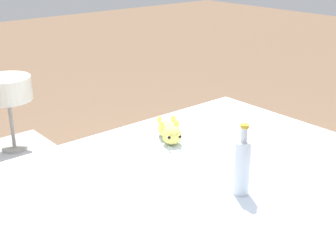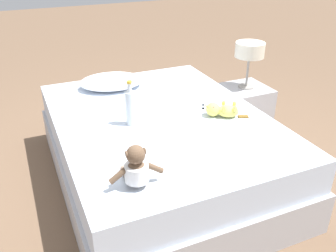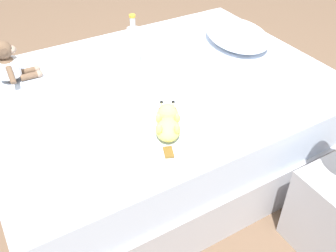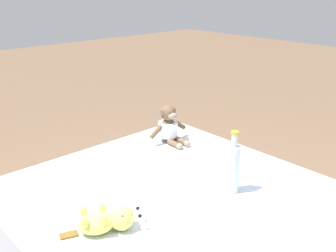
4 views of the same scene
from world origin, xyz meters
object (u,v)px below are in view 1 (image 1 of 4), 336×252
(nightstand, at_px, (19,183))
(bedside_lamp, at_px, (7,91))
(pillow, at_px, (85,239))
(glass_bottle, at_px, (242,166))
(bed, at_px, (196,227))
(plush_yellow_creature, at_px, (170,131))

(nightstand, bearing_deg, bedside_lamp, 14.04)
(pillow, height_order, glass_bottle, glass_bottle)
(pillow, xyz_separation_m, nightstand, (1.18, -0.24, -0.37))
(pillow, distance_m, bedside_lamp, 1.22)
(glass_bottle, bearing_deg, bed, 9.03)
(plush_yellow_creature, height_order, bedside_lamp, bedside_lamp)
(pillow, relative_size, nightstand, 1.35)
(pillow, height_order, nightstand, pillow)
(bed, relative_size, nightstand, 4.53)
(glass_bottle, relative_size, bedside_lamp, 0.75)
(pillow, bearing_deg, plush_yellow_creature, -56.46)
(pillow, distance_m, plush_yellow_creature, 1.00)
(glass_bottle, distance_m, nightstand, 1.39)
(pillow, bearing_deg, bed, -76.33)
(plush_yellow_creature, height_order, nightstand, plush_yellow_creature)
(plush_yellow_creature, bearing_deg, bed, 156.10)
(bed, bearing_deg, nightstand, 22.42)
(bed, xyz_separation_m, plush_yellow_creature, (0.39, -0.17, 0.31))
(pillow, xyz_separation_m, bedside_lamp, (1.18, -0.24, 0.18))
(plush_yellow_creature, height_order, glass_bottle, glass_bottle)
(pillow, height_order, plush_yellow_creature, pillow)
(glass_bottle, height_order, nightstand, glass_bottle)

